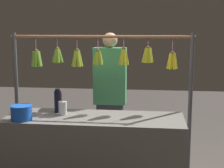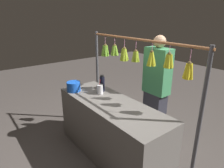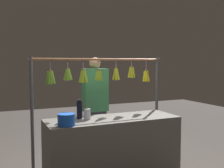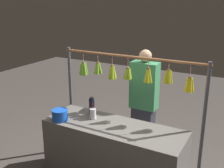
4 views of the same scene
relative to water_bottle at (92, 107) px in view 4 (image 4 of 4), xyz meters
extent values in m
cube|color=#66605B|center=(-0.41, 0.15, -0.53)|extent=(1.77, 0.62, 0.82)
cylinder|color=#4C4C51|center=(-1.39, -0.29, -0.12)|extent=(0.04, 0.04, 1.64)
cylinder|color=#4C4C51|center=(0.57, -0.29, -0.12)|extent=(0.04, 0.04, 1.64)
cylinder|color=#9E6038|center=(-0.41, -0.29, 0.66)|extent=(2.02, 0.03, 0.03)
torus|color=black|center=(-1.19, -0.29, 0.64)|extent=(0.04, 0.02, 0.04)
cylinder|color=pink|center=(-1.19, -0.29, 0.56)|extent=(0.01, 0.01, 0.16)
sphere|color=brown|center=(-1.19, -0.29, 0.49)|extent=(0.05, 0.05, 0.05)
cylinder|color=yellow|center=(-1.16, -0.29, 0.40)|extent=(0.07, 0.04, 0.17)
cylinder|color=yellow|center=(-1.17, -0.27, 0.40)|extent=(0.05, 0.06, 0.17)
cylinder|color=yellow|center=(-1.20, -0.27, 0.40)|extent=(0.06, 0.07, 0.17)
cylinder|color=yellow|center=(-1.21, -0.29, 0.40)|extent=(0.06, 0.04, 0.17)
cylinder|color=yellow|center=(-1.20, -0.32, 0.40)|extent=(0.05, 0.06, 0.17)
cylinder|color=yellow|center=(-1.17, -0.31, 0.40)|extent=(0.05, 0.06, 0.17)
torus|color=black|center=(-0.92, -0.29, 0.64)|extent=(0.04, 0.01, 0.04)
cylinder|color=pink|center=(-0.92, -0.29, 0.59)|extent=(0.01, 0.01, 0.10)
sphere|color=brown|center=(-0.92, -0.29, 0.54)|extent=(0.05, 0.05, 0.05)
cylinder|color=gold|center=(-0.90, -0.29, 0.46)|extent=(0.07, 0.04, 0.16)
cylinder|color=gold|center=(-0.91, -0.26, 0.46)|extent=(0.05, 0.06, 0.16)
cylinder|color=gold|center=(-0.94, -0.27, 0.46)|extent=(0.06, 0.06, 0.16)
cylinder|color=gold|center=(-0.95, -0.29, 0.46)|extent=(0.06, 0.04, 0.16)
cylinder|color=gold|center=(-0.94, -0.32, 0.46)|extent=(0.05, 0.07, 0.16)
cylinder|color=gold|center=(-0.91, -0.32, 0.46)|extent=(0.06, 0.07, 0.16)
torus|color=black|center=(-0.66, -0.29, 0.64)|extent=(0.04, 0.01, 0.04)
cylinder|color=pink|center=(-0.66, -0.29, 0.59)|extent=(0.01, 0.01, 0.11)
sphere|color=brown|center=(-0.66, -0.29, 0.53)|extent=(0.04, 0.04, 0.04)
cylinder|color=gold|center=(-0.64, -0.29, 0.45)|extent=(0.07, 0.04, 0.18)
cylinder|color=gold|center=(-0.66, -0.27, 0.45)|extent=(0.05, 0.07, 0.18)
cylinder|color=gold|center=(-0.67, -0.27, 0.45)|extent=(0.05, 0.08, 0.18)
cylinder|color=gold|center=(-0.69, -0.29, 0.45)|extent=(0.07, 0.04, 0.18)
cylinder|color=gold|center=(-0.68, -0.31, 0.45)|extent=(0.06, 0.07, 0.18)
cylinder|color=gold|center=(-0.65, -0.31, 0.45)|extent=(0.05, 0.06, 0.18)
torus|color=black|center=(-0.38, -0.29, 0.64)|extent=(0.04, 0.01, 0.04)
cylinder|color=pink|center=(-0.38, -0.29, 0.57)|extent=(0.01, 0.01, 0.14)
sphere|color=brown|center=(-0.38, -0.29, 0.50)|extent=(0.05, 0.05, 0.05)
cylinder|color=#93AE28|center=(-0.36, -0.29, 0.43)|extent=(0.08, 0.05, 0.15)
cylinder|color=#93AE28|center=(-0.38, -0.27, 0.43)|extent=(0.05, 0.07, 0.15)
cylinder|color=#93AE28|center=(-0.40, -0.28, 0.43)|extent=(0.06, 0.05, 0.15)
cylinder|color=#93AE28|center=(-0.40, -0.30, 0.43)|extent=(0.06, 0.05, 0.15)
cylinder|color=#93AE28|center=(-0.37, -0.31, 0.43)|extent=(0.05, 0.06, 0.15)
torus|color=black|center=(-0.15, -0.29, 0.64)|extent=(0.04, 0.01, 0.04)
cylinder|color=pink|center=(-0.15, -0.29, 0.58)|extent=(0.01, 0.01, 0.13)
sphere|color=brown|center=(-0.15, -0.29, 0.51)|extent=(0.05, 0.05, 0.05)
cylinder|color=#96AF27|center=(-0.12, -0.29, 0.42)|extent=(0.08, 0.04, 0.18)
cylinder|color=#96AF27|center=(-0.13, -0.27, 0.42)|extent=(0.05, 0.06, 0.18)
cylinder|color=#96AF27|center=(-0.17, -0.27, 0.42)|extent=(0.07, 0.08, 0.18)
cylinder|color=#96AF27|center=(-0.18, -0.29, 0.42)|extent=(0.08, 0.04, 0.18)
cylinder|color=#96AF27|center=(-0.16, -0.32, 0.42)|extent=(0.06, 0.07, 0.18)
cylinder|color=#96AF27|center=(-0.13, -0.32, 0.42)|extent=(0.07, 0.08, 0.18)
torus|color=black|center=(0.07, -0.29, 0.64)|extent=(0.04, 0.02, 0.04)
cylinder|color=pink|center=(0.07, -0.29, 0.58)|extent=(0.01, 0.01, 0.12)
sphere|color=brown|center=(0.07, -0.29, 0.52)|extent=(0.05, 0.05, 0.05)
cylinder|color=#73A42B|center=(0.10, -0.29, 0.45)|extent=(0.08, 0.04, 0.16)
cylinder|color=#73A42B|center=(0.08, -0.27, 0.45)|extent=(0.05, 0.07, 0.16)
cylinder|color=#73A42B|center=(0.06, -0.27, 0.45)|extent=(0.05, 0.07, 0.16)
cylinder|color=#73A42B|center=(0.05, -0.29, 0.45)|extent=(0.07, 0.04, 0.16)
cylinder|color=#73A42B|center=(0.06, -0.32, 0.45)|extent=(0.05, 0.07, 0.16)
cylinder|color=#73A42B|center=(0.09, -0.32, 0.45)|extent=(0.05, 0.06, 0.16)
torus|color=black|center=(0.32, -0.29, 0.64)|extent=(0.04, 0.02, 0.04)
cylinder|color=pink|center=(0.32, -0.29, 0.57)|extent=(0.01, 0.01, 0.15)
sphere|color=brown|center=(0.32, -0.29, 0.50)|extent=(0.05, 0.05, 0.05)
cylinder|color=#6BA12C|center=(0.35, -0.29, 0.41)|extent=(0.06, 0.04, 0.17)
cylinder|color=#6BA12C|center=(0.34, -0.26, 0.41)|extent=(0.05, 0.06, 0.18)
cylinder|color=#6BA12C|center=(0.31, -0.26, 0.41)|extent=(0.04, 0.06, 0.17)
cylinder|color=#6BA12C|center=(0.29, -0.27, 0.41)|extent=(0.07, 0.06, 0.18)
cylinder|color=#6BA12C|center=(0.29, -0.30, 0.41)|extent=(0.06, 0.05, 0.18)
cylinder|color=#6BA12C|center=(0.31, -0.32, 0.41)|extent=(0.05, 0.06, 0.18)
cylinder|color=#6BA12C|center=(0.34, -0.32, 0.41)|extent=(0.06, 0.06, 0.18)
cylinder|color=black|center=(0.00, 0.00, -0.01)|extent=(0.07, 0.07, 0.22)
cylinder|color=black|center=(0.00, 0.00, 0.12)|extent=(0.05, 0.05, 0.02)
cylinder|color=blue|center=(0.26, 0.34, -0.05)|extent=(0.20, 0.20, 0.14)
cylinder|color=silver|center=(-0.07, 0.09, -0.05)|extent=(0.08, 0.08, 0.14)
cylinder|color=red|center=(-0.06, 0.09, -0.01)|extent=(0.01, 0.04, 0.21)
cube|color=#2D2D38|center=(-0.47, -0.67, -0.55)|extent=(0.31, 0.21, 0.78)
cube|color=#3F8C59|center=(-0.47, -0.67, 0.18)|extent=(0.39, 0.21, 0.68)
sphere|color=tan|center=(-0.47, -0.67, 0.61)|extent=(0.18, 0.18, 0.18)
camera|label=1|loc=(-0.97, 3.36, 0.76)|focal=54.11mm
camera|label=2|loc=(-2.29, 1.58, 0.97)|focal=31.77mm
camera|label=3|loc=(1.04, 3.38, 0.61)|focal=43.29mm
camera|label=4|loc=(-1.87, 2.82, 1.37)|focal=43.86mm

